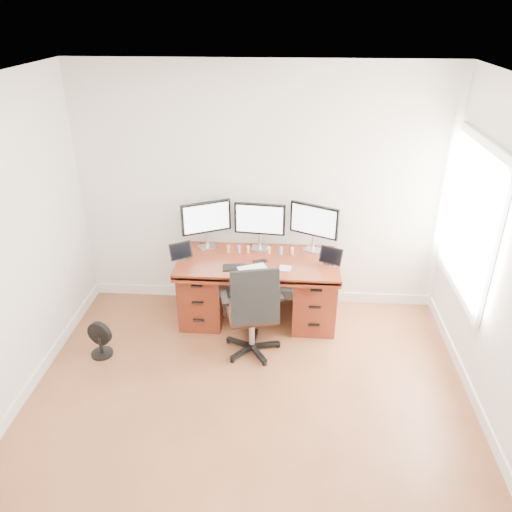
# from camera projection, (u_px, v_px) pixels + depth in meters

# --- Properties ---
(ground) EXTENTS (4.50, 4.50, 0.00)m
(ground) POSITION_uv_depth(u_px,v_px,m) (243.00, 446.00, 4.00)
(ground) COLOR brown
(ground) RESTS_ON ground
(back_wall) EXTENTS (4.00, 0.10, 2.70)m
(back_wall) POSITION_uv_depth(u_px,v_px,m) (261.00, 191.00, 5.38)
(back_wall) COLOR white
(back_wall) RESTS_ON ground
(desk) EXTENTS (1.70, 0.80, 0.75)m
(desk) POSITION_uv_depth(u_px,v_px,m) (258.00, 287.00, 5.44)
(desk) COLOR #5E2212
(desk) RESTS_ON ground
(office_chair) EXTENTS (0.66, 0.66, 1.03)m
(office_chair) POSITION_uv_depth(u_px,v_px,m) (253.00, 325.00, 4.91)
(office_chair) COLOR black
(office_chair) RESTS_ON ground
(floor_fan) EXTENTS (0.26, 0.22, 0.37)m
(floor_fan) POSITION_uv_depth(u_px,v_px,m) (100.00, 340.00, 4.96)
(floor_fan) COLOR black
(floor_fan) RESTS_ON ground
(monitor_left) EXTENTS (0.51, 0.28, 0.53)m
(monitor_left) POSITION_uv_depth(u_px,v_px,m) (206.00, 219.00, 5.38)
(monitor_left) COLOR silver
(monitor_left) RESTS_ON desk
(monitor_center) EXTENTS (0.55, 0.16, 0.53)m
(monitor_center) POSITION_uv_depth(u_px,v_px,m) (260.00, 221.00, 5.34)
(monitor_center) COLOR silver
(monitor_center) RESTS_ON desk
(monitor_right) EXTENTS (0.51, 0.28, 0.53)m
(monitor_right) POSITION_uv_depth(u_px,v_px,m) (314.00, 222.00, 5.30)
(monitor_right) COLOR silver
(monitor_right) RESTS_ON desk
(tablet_left) EXTENTS (0.24, 0.18, 0.19)m
(tablet_left) POSITION_uv_depth(u_px,v_px,m) (181.00, 252.00, 5.22)
(tablet_left) COLOR silver
(tablet_left) RESTS_ON desk
(tablet_right) EXTENTS (0.25, 0.16, 0.19)m
(tablet_right) POSITION_uv_depth(u_px,v_px,m) (331.00, 257.00, 5.12)
(tablet_right) COLOR silver
(tablet_right) RESTS_ON desk
(keyboard) EXTENTS (0.32, 0.23, 0.01)m
(keyboard) POSITION_uv_depth(u_px,v_px,m) (252.00, 268.00, 5.08)
(keyboard) COLOR white
(keyboard) RESTS_ON desk
(trackpad) EXTENTS (0.14, 0.14, 0.01)m
(trackpad) POSITION_uv_depth(u_px,v_px,m) (285.00, 268.00, 5.08)
(trackpad) COLOR silver
(trackpad) RESTS_ON desk
(drawing_tablet) EXTENTS (0.25, 0.18, 0.01)m
(drawing_tablet) POSITION_uv_depth(u_px,v_px,m) (234.00, 267.00, 5.10)
(drawing_tablet) COLOR black
(drawing_tablet) RESTS_ON desk
(phone) EXTENTS (0.16, 0.12, 0.01)m
(phone) POSITION_uv_depth(u_px,v_px,m) (260.00, 261.00, 5.21)
(phone) COLOR black
(phone) RESTS_ON desk
(figurine_brown) EXTENTS (0.04, 0.04, 0.09)m
(figurine_brown) POSITION_uv_depth(u_px,v_px,m) (228.00, 248.00, 5.39)
(figurine_brown) COLOR #9A6A3D
(figurine_brown) RESTS_ON desk
(figurine_purple) EXTENTS (0.04, 0.04, 0.09)m
(figurine_purple) POSITION_uv_depth(u_px,v_px,m) (239.00, 249.00, 5.38)
(figurine_purple) COLOR #8856C9
(figurine_purple) RESTS_ON desk
(figurine_orange) EXTENTS (0.04, 0.04, 0.09)m
(figurine_orange) POSITION_uv_depth(u_px,v_px,m) (248.00, 249.00, 5.37)
(figurine_orange) COLOR #F59A5E
(figurine_orange) RESTS_ON desk
(figurine_yellow) EXTENTS (0.04, 0.04, 0.09)m
(figurine_yellow) POSITION_uv_depth(u_px,v_px,m) (269.00, 250.00, 5.36)
(figurine_yellow) COLOR #DABE60
(figurine_yellow) RESTS_ON desk
(figurine_blue) EXTENTS (0.04, 0.04, 0.09)m
(figurine_blue) POSITION_uv_depth(u_px,v_px,m) (281.00, 250.00, 5.35)
(figurine_blue) COLOR #55A1E9
(figurine_blue) RESTS_ON desk
(figurine_pink) EXTENTS (0.04, 0.04, 0.09)m
(figurine_pink) POSITION_uv_depth(u_px,v_px,m) (292.00, 250.00, 5.34)
(figurine_pink) COLOR pink
(figurine_pink) RESTS_ON desk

